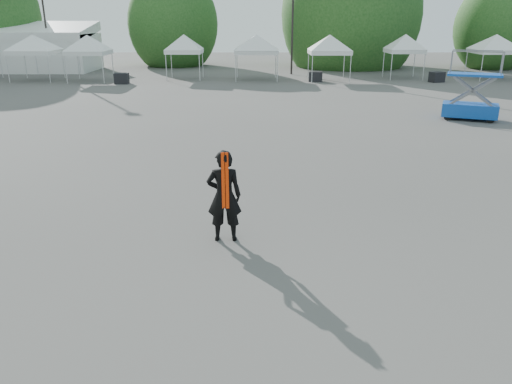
{
  "coord_description": "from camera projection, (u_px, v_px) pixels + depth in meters",
  "views": [
    {
      "loc": [
        -0.09,
        -11.01,
        4.52
      ],
      "look_at": [
        -0.07,
        -1.83,
        1.3
      ],
      "focal_mm": 35.0,
      "sensor_mm": 36.0,
      "label": 1
    }
  ],
  "objects": [
    {
      "name": "ground",
      "position": [
        259.0,
        218.0,
        11.88
      ],
      "size": [
        120.0,
        120.0,
        0.0
      ],
      "primitive_type": "plane",
      "color": "#474442",
      "rests_on": "ground"
    },
    {
      "name": "marquee",
      "position": [
        8.0,
        48.0,
        44.21
      ],
      "size": [
        15.0,
        6.25,
        4.23
      ],
      "color": "white",
      "rests_on": "ground"
    },
    {
      "name": "light_pole_west",
      "position": [
        43.0,
        2.0,
        42.02
      ],
      "size": [
        0.6,
        0.25,
        10.3
      ],
      "color": "black",
      "rests_on": "ground"
    },
    {
      "name": "light_pole_east",
      "position": [
        293.0,
        5.0,
        40.27
      ],
      "size": [
        0.6,
        0.25,
        9.8
      ],
      "color": "black",
      "rests_on": "ground"
    },
    {
      "name": "tree_mid_w",
      "position": [
        173.0,
        24.0,
        48.31
      ],
      "size": [
        4.16,
        4.16,
        6.33
      ],
      "color": "#382314",
      "rests_on": "ground"
    },
    {
      "name": "tree_mid_e",
      "position": [
        351.0,
        14.0,
        47.11
      ],
      "size": [
        5.12,
        5.12,
        7.79
      ],
      "color": "#382314",
      "rests_on": "ground"
    },
    {
      "name": "tree_far_e",
      "position": [
        496.0,
        28.0,
        45.65
      ],
      "size": [
        3.84,
        3.84,
        5.84
      ],
      "color": "#382314",
      "rests_on": "ground"
    },
    {
      "name": "tent_b",
      "position": [
        33.0,
        38.0,
        36.94
      ],
      "size": [
        4.5,
        4.5,
        3.88
      ],
      "color": "silver",
      "rests_on": "ground"
    },
    {
      "name": "tent_c",
      "position": [
        87.0,
        39.0,
        36.41
      ],
      "size": [
        4.05,
        4.05,
        3.88
      ],
      "color": "silver",
      "rests_on": "ground"
    },
    {
      "name": "tent_d",
      "position": [
        184.0,
        38.0,
        37.73
      ],
      "size": [
        3.8,
        3.8,
        3.88
      ],
      "color": "silver",
      "rests_on": "ground"
    },
    {
      "name": "tent_e",
      "position": [
        256.0,
        38.0,
        37.38
      ],
      "size": [
        4.61,
        4.61,
        3.88
      ],
      "color": "silver",
      "rests_on": "ground"
    },
    {
      "name": "tent_f",
      "position": [
        330.0,
        38.0,
        36.97
      ],
      "size": [
        4.23,
        4.23,
        3.88
      ],
      "color": "silver",
      "rests_on": "ground"
    },
    {
      "name": "tent_g",
      "position": [
        406.0,
        38.0,
        38.21
      ],
      "size": [
        3.78,
        3.78,
        3.88
      ],
      "color": "silver",
      "rests_on": "ground"
    },
    {
      "name": "tent_h",
      "position": [
        497.0,
        38.0,
        37.77
      ],
      "size": [
        4.41,
        4.41,
        3.88
      ],
      "color": "silver",
      "rests_on": "ground"
    },
    {
      "name": "man",
      "position": [
        224.0,
        196.0,
        10.41
      ],
      "size": [
        0.74,
        0.5,
        1.99
      ],
      "rotation": [
        0.0,
        0.0,
        3.18
      ],
      "color": "black",
      "rests_on": "ground"
    },
    {
      "name": "scissor_lift",
      "position": [
        473.0,
        86.0,
        22.82
      ],
      "size": [
        2.69,
        2.03,
        3.12
      ],
      "rotation": [
        0.0,
        0.0,
        -0.39
      ],
      "color": "#0C41A8",
      "rests_on": "ground"
    },
    {
      "name": "crate_west",
      "position": [
        122.0,
        78.0,
        35.9
      ],
      "size": [
        1.0,
        0.79,
        0.75
      ],
      "primitive_type": "cube",
      "rotation": [
        0.0,
        0.0,
        0.04
      ],
      "color": "black",
      "rests_on": "ground"
    },
    {
      "name": "crate_mid",
      "position": [
        316.0,
        77.0,
        37.15
      ],
      "size": [
        1.08,
        0.93,
        0.72
      ],
      "primitive_type": "cube",
      "rotation": [
        0.0,
        0.0,
        -0.24
      ],
      "color": "black",
      "rests_on": "ground"
    },
    {
      "name": "crate_east",
      "position": [
        437.0,
        77.0,
        36.81
      ],
      "size": [
        1.15,
        1.03,
        0.74
      ],
      "primitive_type": "cube",
      "rotation": [
        0.0,
        0.0,
        0.35
      ],
      "color": "black",
      "rests_on": "ground"
    }
  ]
}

